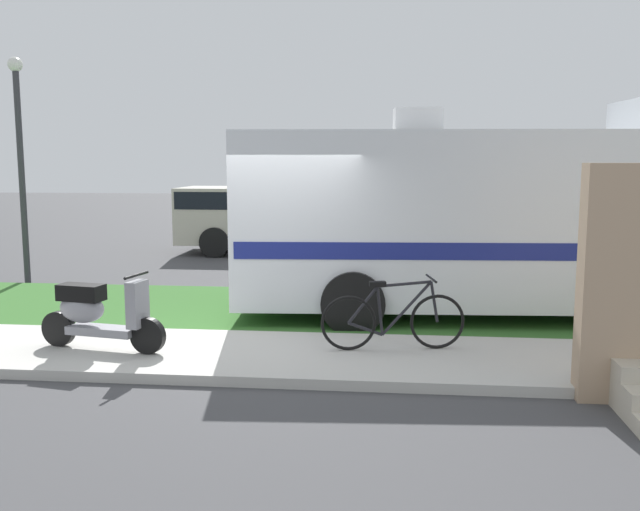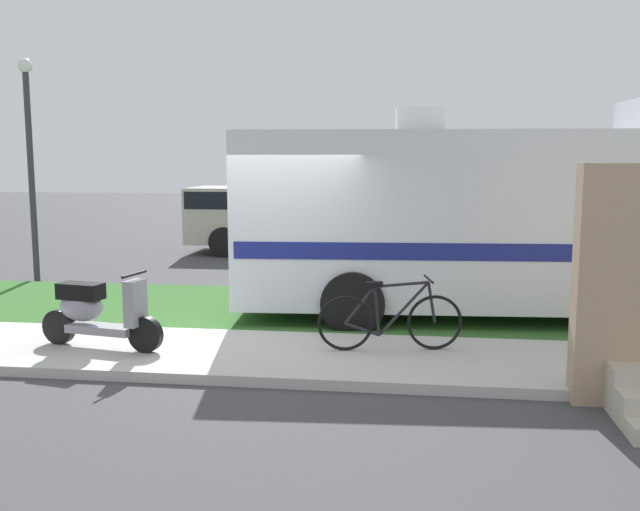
{
  "view_description": "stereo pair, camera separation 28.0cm",
  "coord_description": "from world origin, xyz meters",
  "px_view_note": "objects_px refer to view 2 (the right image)",
  "views": [
    {
      "loc": [
        1.66,
        -9.2,
        2.43
      ],
      "look_at": [
        0.67,
        0.3,
        1.1
      ],
      "focal_mm": 38.63,
      "sensor_mm": 36.0,
      "label": 1
    },
    {
      "loc": [
        1.94,
        -9.16,
        2.43
      ],
      "look_at": [
        0.67,
        0.3,
        1.1
      ],
      "focal_mm": 38.63,
      "sensor_mm": 36.0,
      "label": 2
    }
  ],
  "objects_px": {
    "pickup_truck_near": "(593,229)",
    "motorhome_rv": "(503,216)",
    "scooter": "(96,311)",
    "bicycle": "(390,320)",
    "street_lamp_post": "(30,149)",
    "pickup_truck_far": "(274,218)"
  },
  "relations": [
    {
      "from": "motorhome_rv",
      "to": "pickup_truck_near",
      "type": "relative_size",
      "value": 1.4
    },
    {
      "from": "street_lamp_post",
      "to": "bicycle",
      "type": "bearing_deg",
      "value": -32.16
    },
    {
      "from": "motorhome_rv",
      "to": "pickup_truck_near",
      "type": "height_order",
      "value": "motorhome_rv"
    },
    {
      "from": "motorhome_rv",
      "to": "scooter",
      "type": "relative_size",
      "value": 4.67
    },
    {
      "from": "pickup_truck_far",
      "to": "bicycle",
      "type": "bearing_deg",
      "value": -70.47
    },
    {
      "from": "bicycle",
      "to": "motorhome_rv",
      "type": "bearing_deg",
      "value": 56.63
    },
    {
      "from": "bicycle",
      "to": "street_lamp_post",
      "type": "height_order",
      "value": "street_lamp_post"
    },
    {
      "from": "street_lamp_post",
      "to": "motorhome_rv",
      "type": "bearing_deg",
      "value": -13.43
    },
    {
      "from": "pickup_truck_near",
      "to": "street_lamp_post",
      "type": "xyz_separation_m",
      "value": [
        -11.37,
        -2.78,
        1.71
      ]
    },
    {
      "from": "pickup_truck_near",
      "to": "motorhome_rv",
      "type": "bearing_deg",
      "value": -117.52
    },
    {
      "from": "scooter",
      "to": "bicycle",
      "type": "distance_m",
      "value": 3.62
    },
    {
      "from": "pickup_truck_near",
      "to": "pickup_truck_far",
      "type": "bearing_deg",
      "value": 164.2
    },
    {
      "from": "motorhome_rv",
      "to": "scooter",
      "type": "bearing_deg",
      "value": -151.74
    },
    {
      "from": "pickup_truck_far",
      "to": "scooter",
      "type": "bearing_deg",
      "value": -91.48
    },
    {
      "from": "scooter",
      "to": "street_lamp_post",
      "type": "height_order",
      "value": "street_lamp_post"
    },
    {
      "from": "scooter",
      "to": "pickup_truck_far",
      "type": "relative_size",
      "value": 0.3
    },
    {
      "from": "motorhome_rv",
      "to": "street_lamp_post",
      "type": "xyz_separation_m",
      "value": [
        -8.82,
        2.11,
        1.06
      ]
    },
    {
      "from": "scooter",
      "to": "pickup_truck_far",
      "type": "bearing_deg",
      "value": 88.52
    },
    {
      "from": "pickup_truck_near",
      "to": "street_lamp_post",
      "type": "height_order",
      "value": "street_lamp_post"
    },
    {
      "from": "scooter",
      "to": "pickup_truck_far",
      "type": "xyz_separation_m",
      "value": [
        0.25,
        9.8,
        0.35
      ]
    },
    {
      "from": "pickup_truck_near",
      "to": "pickup_truck_far",
      "type": "relative_size",
      "value": 0.99
    },
    {
      "from": "motorhome_rv",
      "to": "scooter",
      "type": "distance_m",
      "value": 5.99
    }
  ]
}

